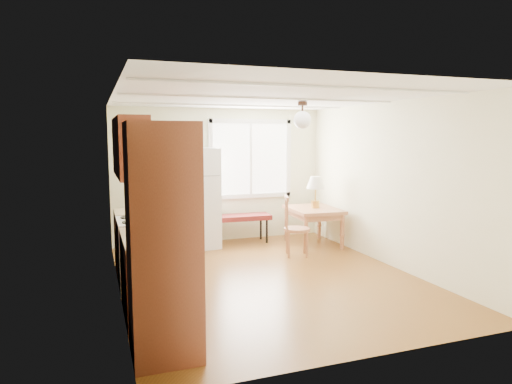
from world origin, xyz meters
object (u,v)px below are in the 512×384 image
bench (239,218)px  chair (291,222)px  refrigerator (195,198)px  dining_table (313,213)px

bench → chair: 1.28m
refrigerator → dining_table: (2.05, -0.58, -0.30)m
refrigerator → dining_table: refrigerator is taller
bench → chair: size_ratio=1.18×
chair → dining_table: bearing=57.1°
dining_table → chair: chair is taller
refrigerator → dining_table: bearing=-20.5°
refrigerator → bench: bearing=-3.8°
refrigerator → bench: 0.93m
refrigerator → chair: (1.36, -1.14, -0.32)m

